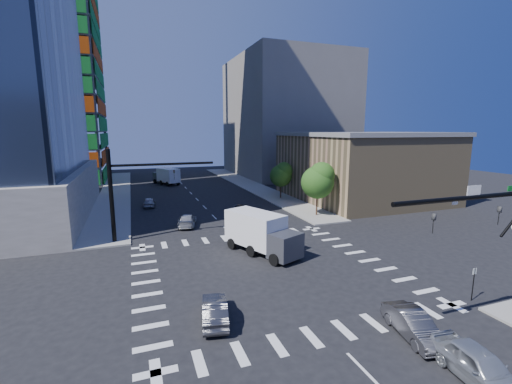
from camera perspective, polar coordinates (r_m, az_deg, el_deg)
name	(u,v)px	position (r m, az deg, el deg)	size (l,w,h in m)	color
ground	(266,271)	(27.57, 1.76, -12.95)	(160.00, 160.00, 0.00)	black
road_markings	(266,270)	(27.57, 1.76, -12.94)	(20.00, 20.00, 0.01)	silver
sidewalk_ne	(250,185)	(68.07, -0.93, 1.10)	(5.00, 60.00, 0.15)	gray
sidewalk_nw	(115,193)	(64.51, -22.41, -0.18)	(5.00, 60.00, 0.15)	gray
construction_building	(33,63)	(88.41, -33.16, 17.57)	(25.16, 34.50, 70.60)	slate
commercial_building	(361,166)	(57.36, 17.08, 4.23)	(20.50, 22.50, 10.60)	#9F875C
bg_building_ne	(286,118)	(86.63, 5.01, 12.26)	(24.00, 30.00, 28.00)	slate
signal_mast_nw	(127,186)	(35.44, -20.66, 0.87)	(10.20, 0.40, 9.00)	black
tree_south	(319,180)	(43.89, 10.43, 1.98)	(4.16, 4.16, 6.82)	#382316
tree_north	(282,174)	(54.69, 4.33, 2.98)	(3.54, 3.52, 5.78)	#382316
no_parking_sign	(474,280)	(26.57, 32.52, -12.32)	(0.30, 0.06, 2.20)	black
car_nb_near	(479,366)	(19.30, 33.15, -23.08)	(1.80, 4.48, 1.53)	#AEB3B6
car_nb_right	(413,325)	(21.19, 24.74, -19.43)	(1.46, 4.18, 1.38)	#454449
car_nb_far	(240,210)	(44.38, -2.62, -3.09)	(2.13, 4.61, 1.28)	black
car_sb_near	(187,220)	(40.28, -11.39, -4.63)	(1.87, 4.60, 1.33)	#BDBDBD
car_sb_mid	(149,202)	(51.62, -17.34, -1.62)	(1.60, 3.96, 1.35)	#95969C
car_sb_cross	(215,310)	(20.96, -6.88, -18.91)	(1.41, 4.05, 1.34)	#424246
box_truck_near	(264,237)	(30.54, 1.30, -7.45)	(5.32, 7.41, 3.57)	black
box_truck_far	(166,177)	(72.36, -14.81, 2.42)	(5.03, 6.85, 3.31)	black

